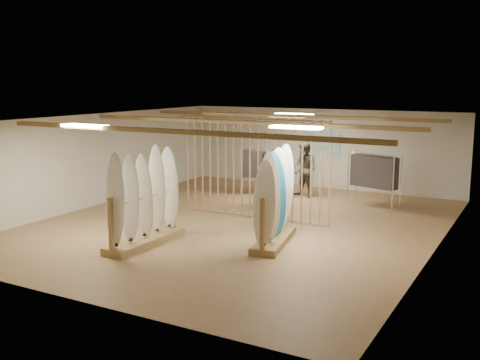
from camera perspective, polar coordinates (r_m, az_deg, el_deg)
The scene contains 16 objects.
floor at distance 15.04m, azimuth 0.00°, elevation -4.51°, with size 12.00×12.00×0.00m, color #9D754C.
ceiling at distance 14.58m, azimuth 0.00°, elevation 6.20°, with size 12.00×12.00×0.00m, color gray.
wall_back at distance 20.16m, azimuth 8.27°, elevation 3.18°, with size 12.00×12.00×0.00m, color beige.
wall_front at distance 10.02m, azimuth -16.83°, elevation -4.14°, with size 12.00×12.00×0.00m, color beige.
wall_left at distance 17.68m, azimuth -14.35°, elevation 2.01°, with size 12.00×12.00×0.00m, color beige.
wall_right at distance 13.12m, azimuth 19.50°, elevation -0.98°, with size 12.00×12.00×0.00m, color beige.
ceiling_slats at distance 14.59m, azimuth 0.00°, elevation 5.89°, with size 9.50×6.12×0.10m, color olive.
light_panels at distance 14.59m, azimuth 0.00°, elevation 5.97°, with size 1.20×0.35×0.06m, color white.
bamboo_partition at distance 15.44m, azimuth 1.43°, elevation 1.19°, with size 4.45×0.05×2.78m.
poster at distance 20.12m, azimuth 8.26°, elevation 3.74°, with size 1.40×0.03×0.90m, color #3598BC.
rack_left at distance 13.20m, azimuth -9.70°, elevation -3.35°, with size 0.65×2.33×2.21m.
rack_right at distance 13.15m, azimuth 3.51°, elevation -3.34°, with size 1.04×2.35×2.17m.
clothing_rack_a at distance 18.73m, azimuth 2.46°, elevation 1.67°, with size 1.44×0.81×1.61m.
clothing_rack_b at distance 17.34m, azimuth 13.47°, elevation 0.82°, with size 1.50×0.78×1.66m.
shopper_a at distance 17.22m, azimuth 2.80°, elevation 0.59°, with size 0.69×0.47×1.90m, color #282A30.
shopper_b at distance 18.44m, azimuth 6.61°, elevation 1.41°, with size 0.99×0.78×2.06m, color #3D382F.
Camera 1 is at (7.02, -12.75, 3.79)m, focal length 42.00 mm.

